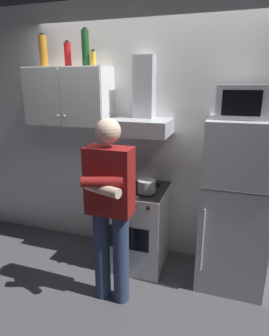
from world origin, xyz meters
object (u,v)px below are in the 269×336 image
cooking_pot (147,186)px  bottle_liquor_amber (43,51)px  microwave (246,102)px  bottle_soda_red (68,55)px  bottle_wine_green (86,48)px  range_hood (141,114)px  bottle_spice_jar (93,59)px  upper_cabinet (69,97)px  stove_oven (137,226)px  refrigerator (235,205)px  person_standing (110,207)px

cooking_pot → bottle_liquor_amber: (-1.19, 0.23, 1.27)m
microwave → bottle_liquor_amber: bottle_liquor_amber is taller
bottle_soda_red → bottle_wine_green: bottle_wine_green is taller
range_hood → bottle_soda_red: (-0.79, 0.01, 0.57)m
bottle_soda_red → bottle_spice_jar: bottle_soda_red is taller
upper_cabinet → bottle_soda_red: 0.42m
bottle_liquor_amber → upper_cabinet: bearing=4.0°
stove_oven → bottle_wine_green: 1.88m
upper_cabinet → bottle_soda_red: bearing=24.8°
refrigerator → bottle_liquor_amber: bottle_liquor_amber is taller
stove_oven → person_standing: 0.77m
cooking_pot → bottle_liquor_amber: 1.75m
microwave → bottle_spice_jar: bottle_spice_jar is taller
bottle_soda_red → bottle_liquor_amber: size_ratio=0.76×
upper_cabinet → bottle_soda_red: (0.01, 0.01, 0.42)m
bottle_soda_red → upper_cabinet: bearing=-155.2°
microwave → bottle_spice_jar: bearing=176.6°
cooking_pot → bottle_wine_green: (-0.70, 0.23, 1.28)m
stove_oven → refrigerator: (0.95, 0.00, 0.37)m
range_hood → microwave: range_hood is taller
stove_oven → bottle_soda_red: bearing=170.5°
cooking_pot → bottle_soda_red: bottle_soda_red is taller
person_standing → bottle_wine_green: (-0.52, 0.71, 1.32)m
refrigerator → bottle_soda_red: bottle_soda_red is taller
microwave → cooking_pot: bearing=-170.4°
microwave → bottle_spice_jar: 1.49m
person_standing → bottle_soda_red: bearing=135.0°
stove_oven → bottle_liquor_amber: size_ratio=2.69×
microwave → bottle_wine_green: size_ratio=1.37×
range_hood → bottle_soda_red: size_ratio=3.03×
cooking_pot → bottle_wine_green: 1.48m
range_hood → person_standing: bearing=-93.9°
bottle_liquor_amber → refrigerator: bearing=-3.0°
stove_oven → cooking_pot: cooking_pot is taller
bottle_spice_jar → microwave: bearing=-3.4°
cooking_pot → bottle_soda_red: bearing=164.7°
person_standing → stove_oven: bearing=85.3°
bottle_wine_green → bottle_soda_red: bearing=173.7°
refrigerator → bottle_liquor_amber: (-2.01, 0.11, 1.41)m
bottle_liquor_amber → bottle_wine_green: size_ratio=0.93×
range_hood → refrigerator: 1.25m
refrigerator → range_hood: bearing=172.5°
microwave → bottle_wine_green: (-1.52, 0.09, 0.48)m
bottle_spice_jar → refrigerator: bearing=-4.1°
stove_oven → refrigerator: 1.02m
range_hood → cooking_pot: (0.13, -0.25, -0.66)m
bottle_spice_jar → bottle_wine_green: size_ratio=0.44×
bottle_wine_green → stove_oven: bearing=-10.7°
cooking_pot → bottle_soda_red: size_ratio=1.12×
person_standing → bottle_spice_jar: (-0.44, 0.71, 1.22)m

